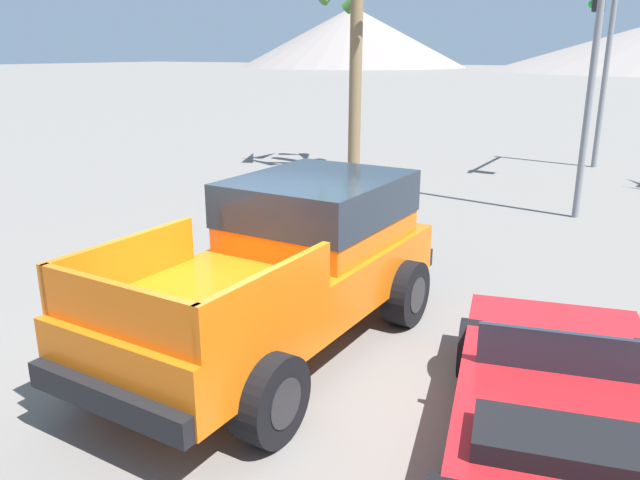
{
  "coord_description": "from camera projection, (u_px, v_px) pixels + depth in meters",
  "views": [
    {
      "loc": [
        3.82,
        -5.08,
        3.38
      ],
      "look_at": [
        -0.02,
        1.39,
        1.1
      ],
      "focal_mm": 35.0,
      "sensor_mm": 36.0,
      "label": 1
    }
  ],
  "objects": [
    {
      "name": "traffic_light_main",
      "position": [
        604.0,
        34.0,
        16.83
      ],
      "size": [
        0.38,
        3.44,
        5.51
      ],
      "rotation": [
        0.0,
        0.0,
        4.71
      ],
      "color": "slate",
      "rests_on": "ground_plane"
    },
    {
      "name": "ground_plane",
      "position": [
        259.0,
        364.0,
        7.03
      ],
      "size": [
        320.0,
        320.0,
        0.0
      ],
      "primitive_type": "plane",
      "color": "slate"
    },
    {
      "name": "palm_tree_tall",
      "position": [
        357.0,
        7.0,
        17.37
      ],
      "size": [
        2.82,
        2.7,
        6.04
      ],
      "color": "brown",
      "rests_on": "ground_plane"
    },
    {
      "name": "orange_pickup_truck",
      "position": [
        293.0,
        255.0,
        7.34
      ],
      "size": [
        2.34,
        5.06,
        1.91
      ],
      "rotation": [
        0.0,
        0.0,
        -0.01
      ],
      "color": "orange",
      "rests_on": "ground_plane"
    },
    {
      "name": "red_convertible_car",
      "position": [
        563.0,
        425.0,
        5.17
      ],
      "size": [
        2.76,
        4.65,
        1.02
      ],
      "rotation": [
        0.0,
        0.0,
        0.24
      ],
      "color": "red",
      "rests_on": "ground_plane"
    }
  ]
}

